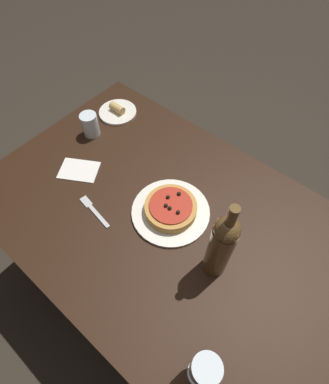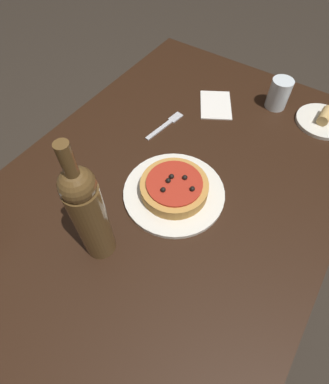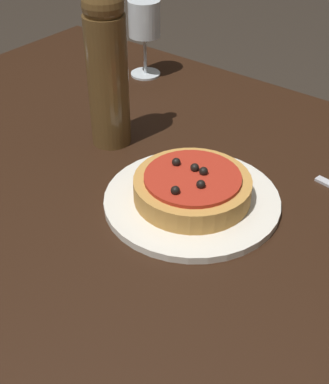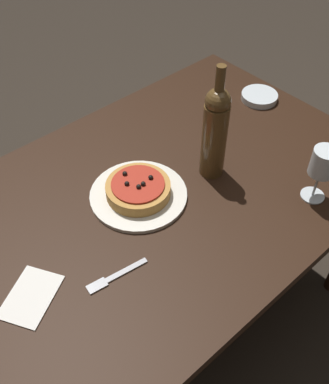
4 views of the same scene
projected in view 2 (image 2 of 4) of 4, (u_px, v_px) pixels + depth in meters
ground_plane at (162, 281)px, 1.41m from camera, size 14.00×14.00×0.00m
dining_table at (161, 212)px, 0.89m from camera, size 1.43×0.89×0.71m
dinner_plate at (174, 193)px, 0.83m from camera, size 0.28×0.28×0.01m
pizza at (174, 187)px, 0.81m from camera, size 0.18×0.18×0.05m
wine_bottle at (89, 213)px, 0.62m from camera, size 0.07×0.07×0.36m
water_cup at (279, 94)px, 1.01m from camera, size 0.07×0.07×0.10m
fork at (166, 124)px, 0.99m from camera, size 0.17×0.04×0.00m
side_plate at (323, 120)px, 0.99m from camera, size 0.17×0.17×0.05m
paper_napkin at (216, 105)px, 1.05m from camera, size 0.18×0.17×0.00m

